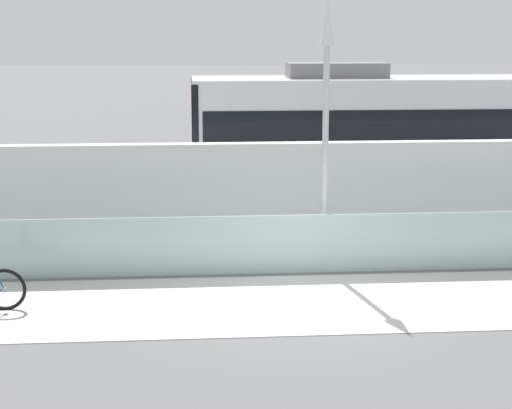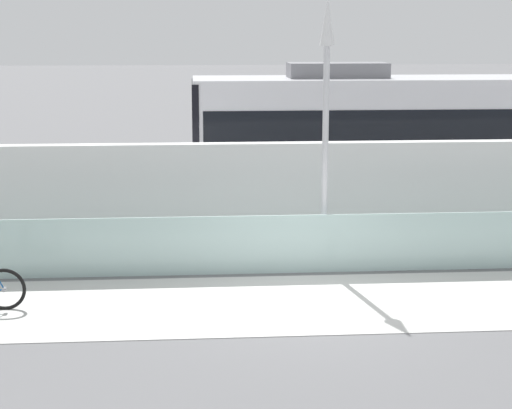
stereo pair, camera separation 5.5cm
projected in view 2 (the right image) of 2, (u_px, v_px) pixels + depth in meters
ground_plane at (307, 303)px, 14.45m from camera, size 200.00×200.00×0.00m
bike_path_deck at (307, 303)px, 14.45m from camera, size 32.00×3.20×0.01m
glass_parapet at (294, 244)px, 16.14m from camera, size 32.00×0.05×1.14m
concrete_barrier_wall at (285, 196)px, 17.78m from camera, size 32.00×0.36×2.29m
tram_rail_near at (273, 223)px, 20.44m from camera, size 32.00×0.08×0.01m
tram_rail_far at (268, 210)px, 21.84m from camera, size 32.00×0.08×0.01m
tram at (414, 140)px, 21.01m from camera, size 11.06×2.54×3.81m
lamp_post_antenna at (326, 100)px, 15.92m from camera, size 0.28×0.28×5.20m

